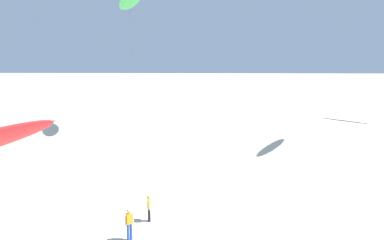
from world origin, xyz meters
name	(u,v)px	position (x,y,z in m)	size (l,w,h in m)	color
flying_kite_5	(130,0)	(-6.09, 49.79, 15.11)	(5.10, 9.75, 16.27)	green
person_near_left	(149,206)	(-0.96, 26.03, 0.89)	(0.26, 0.50, 1.63)	black
person_near_right	(129,223)	(-1.68, 23.85, 0.95)	(0.44, 0.33, 1.73)	#284CA3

